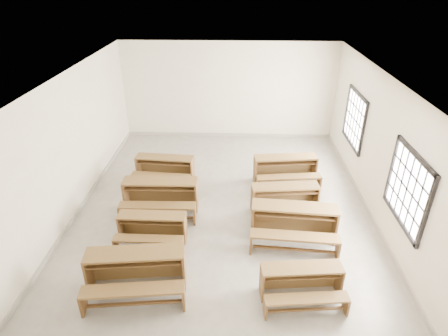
{
  "coord_description": "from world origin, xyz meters",
  "views": [
    {
      "loc": [
        0.29,
        -7.81,
        5.2
      ],
      "look_at": [
        0.0,
        0.0,
        1.0
      ],
      "focal_mm": 30.0,
      "sensor_mm": 36.0,
      "label": 1
    }
  ],
  "objects_px": {
    "desk_set_2": "(161,193)",
    "desk_set_7": "(285,168)",
    "desk_set_1": "(152,226)",
    "desk_set_3": "(165,167)",
    "desk_set_4": "(302,280)",
    "desk_set_5": "(294,221)",
    "desk_set_0": "(136,269)",
    "desk_set_6": "(285,197)"
  },
  "relations": [
    {
      "from": "desk_set_5",
      "to": "desk_set_7",
      "type": "bearing_deg",
      "value": 92.46
    },
    {
      "from": "desk_set_0",
      "to": "desk_set_7",
      "type": "distance_m",
      "value": 5.02
    },
    {
      "from": "desk_set_2",
      "to": "desk_set_3",
      "type": "xyz_separation_m",
      "value": [
        -0.16,
        1.42,
        -0.05
      ]
    },
    {
      "from": "desk_set_0",
      "to": "desk_set_2",
      "type": "xyz_separation_m",
      "value": [
        -0.03,
        2.52,
        0.0
      ]
    },
    {
      "from": "desk_set_4",
      "to": "desk_set_5",
      "type": "bearing_deg",
      "value": 82.35
    },
    {
      "from": "desk_set_1",
      "to": "desk_set_3",
      "type": "xyz_separation_m",
      "value": [
        -0.19,
        2.58,
        0.04
      ]
    },
    {
      "from": "desk_set_2",
      "to": "desk_set_4",
      "type": "relative_size",
      "value": 1.19
    },
    {
      "from": "desk_set_2",
      "to": "desk_set_7",
      "type": "bearing_deg",
      "value": 23.85
    },
    {
      "from": "desk_set_2",
      "to": "desk_set_3",
      "type": "relative_size",
      "value": 1.09
    },
    {
      "from": "desk_set_1",
      "to": "desk_set_6",
      "type": "xyz_separation_m",
      "value": [
        2.92,
        1.18,
        0.04
      ]
    },
    {
      "from": "desk_set_2",
      "to": "desk_set_0",
      "type": "bearing_deg",
      "value": -90.37
    },
    {
      "from": "desk_set_0",
      "to": "desk_set_7",
      "type": "xyz_separation_m",
      "value": [
        3.08,
        3.96,
        -0.02
      ]
    },
    {
      "from": "desk_set_1",
      "to": "desk_set_4",
      "type": "bearing_deg",
      "value": -25.61
    },
    {
      "from": "desk_set_2",
      "to": "desk_set_5",
      "type": "distance_m",
      "value": 3.19
    },
    {
      "from": "desk_set_1",
      "to": "desk_set_2",
      "type": "xyz_separation_m",
      "value": [
        -0.04,
        1.17,
        0.09
      ]
    },
    {
      "from": "desk_set_3",
      "to": "desk_set_7",
      "type": "relative_size",
      "value": 0.92
    },
    {
      "from": "desk_set_0",
      "to": "desk_set_5",
      "type": "relative_size",
      "value": 0.99
    },
    {
      "from": "desk_set_7",
      "to": "desk_set_0",
      "type": "bearing_deg",
      "value": -134.53
    },
    {
      "from": "desk_set_6",
      "to": "desk_set_7",
      "type": "relative_size",
      "value": 0.94
    },
    {
      "from": "desk_set_0",
      "to": "desk_set_4",
      "type": "xyz_separation_m",
      "value": [
        2.94,
        -0.09,
        -0.09
      ]
    },
    {
      "from": "desk_set_0",
      "to": "desk_set_6",
      "type": "height_order",
      "value": "desk_set_0"
    },
    {
      "from": "desk_set_0",
      "to": "desk_set_4",
      "type": "relative_size",
      "value": 1.24
    },
    {
      "from": "desk_set_4",
      "to": "desk_set_7",
      "type": "height_order",
      "value": "desk_set_7"
    },
    {
      "from": "desk_set_2",
      "to": "desk_set_7",
      "type": "xyz_separation_m",
      "value": [
        3.11,
        1.45,
        -0.02
      ]
    },
    {
      "from": "desk_set_1",
      "to": "desk_set_4",
      "type": "distance_m",
      "value": 3.26
    },
    {
      "from": "desk_set_7",
      "to": "desk_set_5",
      "type": "bearing_deg",
      "value": -98.63
    },
    {
      "from": "desk_set_0",
      "to": "desk_set_4",
      "type": "bearing_deg",
      "value": -8.2
    },
    {
      "from": "desk_set_2",
      "to": "desk_set_6",
      "type": "distance_m",
      "value": 2.96
    },
    {
      "from": "desk_set_2",
      "to": "desk_set_3",
      "type": "height_order",
      "value": "desk_set_2"
    },
    {
      "from": "desk_set_1",
      "to": "desk_set_7",
      "type": "height_order",
      "value": "desk_set_7"
    },
    {
      "from": "desk_set_1",
      "to": "desk_set_3",
      "type": "height_order",
      "value": "desk_set_3"
    },
    {
      "from": "desk_set_1",
      "to": "desk_set_4",
      "type": "xyz_separation_m",
      "value": [
        2.93,
        -1.44,
        -0.0
      ]
    },
    {
      "from": "desk_set_1",
      "to": "desk_set_2",
      "type": "distance_m",
      "value": 1.17
    },
    {
      "from": "desk_set_4",
      "to": "desk_set_5",
      "type": "xyz_separation_m",
      "value": [
        0.06,
        1.61,
        0.1
      ]
    },
    {
      "from": "desk_set_4",
      "to": "desk_set_3",
      "type": "bearing_deg",
      "value": 122.43
    },
    {
      "from": "desk_set_2",
      "to": "desk_set_4",
      "type": "distance_m",
      "value": 3.95
    },
    {
      "from": "desk_set_3",
      "to": "desk_set_4",
      "type": "distance_m",
      "value": 5.09
    },
    {
      "from": "desk_set_4",
      "to": "desk_set_6",
      "type": "bearing_deg",
      "value": 84.78
    },
    {
      "from": "desk_set_6",
      "to": "desk_set_7",
      "type": "height_order",
      "value": "desk_set_7"
    },
    {
      "from": "desk_set_1",
      "to": "desk_set_7",
      "type": "xyz_separation_m",
      "value": [
        3.08,
        2.61,
        0.07
      ]
    },
    {
      "from": "desk_set_0",
      "to": "desk_set_3",
      "type": "relative_size",
      "value": 1.13
    },
    {
      "from": "desk_set_2",
      "to": "desk_set_5",
      "type": "xyz_separation_m",
      "value": [
        3.03,
        -0.99,
        0.01
      ]
    }
  ]
}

